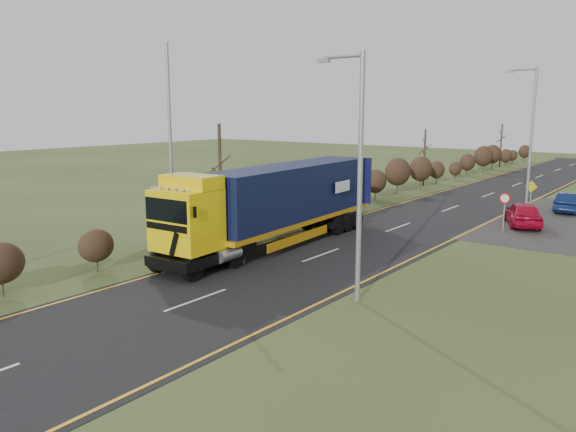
{
  "coord_description": "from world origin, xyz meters",
  "views": [
    {
      "loc": [
        14.32,
        -17.29,
        6.75
      ],
      "look_at": [
        -1.58,
        3.48,
        1.79
      ],
      "focal_mm": 35.0,
      "sensor_mm": 36.0,
      "label": 1
    }
  ],
  "objects_px": {
    "car_red_hatchback": "(523,214)",
    "car_blue_sedan": "(570,203)",
    "streetlight_near": "(358,168)",
    "speed_sign": "(504,205)",
    "lorry": "(277,200)"
  },
  "relations": [
    {
      "from": "car_red_hatchback",
      "to": "car_blue_sedan",
      "type": "xyz_separation_m",
      "value": [
        1.21,
        6.72,
        -0.09
      ]
    },
    {
      "from": "car_red_hatchback",
      "to": "speed_sign",
      "type": "xyz_separation_m",
      "value": [
        -0.44,
        -2.31,
        0.81
      ]
    },
    {
      "from": "lorry",
      "to": "car_red_hatchback",
      "type": "relative_size",
      "value": 3.47
    },
    {
      "from": "car_blue_sedan",
      "to": "streetlight_near",
      "type": "bearing_deg",
      "value": 83.46
    },
    {
      "from": "streetlight_near",
      "to": "speed_sign",
      "type": "height_order",
      "value": "streetlight_near"
    },
    {
      "from": "lorry",
      "to": "car_red_hatchback",
      "type": "distance_m",
      "value": 15.28
    },
    {
      "from": "speed_sign",
      "to": "car_red_hatchback",
      "type": "bearing_deg",
      "value": 79.27
    },
    {
      "from": "lorry",
      "to": "speed_sign",
      "type": "bearing_deg",
      "value": 48.78
    },
    {
      "from": "lorry",
      "to": "speed_sign",
      "type": "xyz_separation_m",
      "value": [
        7.98,
        10.34,
        -0.8
      ]
    },
    {
      "from": "lorry",
      "to": "car_red_hatchback",
      "type": "xyz_separation_m",
      "value": [
        8.42,
        12.65,
        -1.6
      ]
    },
    {
      "from": "car_red_hatchback",
      "to": "car_blue_sedan",
      "type": "distance_m",
      "value": 6.83
    },
    {
      "from": "lorry",
      "to": "speed_sign",
      "type": "height_order",
      "value": "lorry"
    },
    {
      "from": "car_red_hatchback",
      "to": "streetlight_near",
      "type": "distance_m",
      "value": 17.85
    },
    {
      "from": "streetlight_near",
      "to": "speed_sign",
      "type": "relative_size",
      "value": 3.92
    },
    {
      "from": "lorry",
      "to": "streetlight_near",
      "type": "relative_size",
      "value": 1.72
    }
  ]
}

